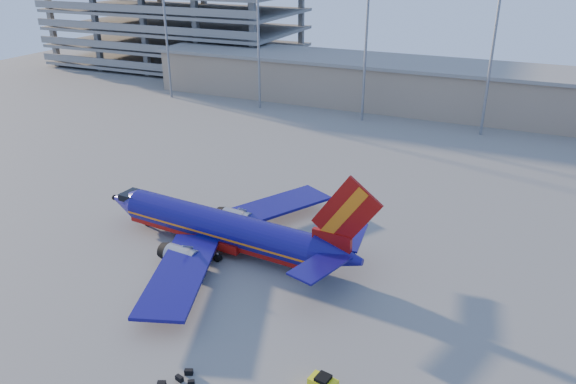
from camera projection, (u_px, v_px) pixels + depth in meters
name	position (u px, v px, depth m)	size (l,w,h in m)	color
ground	(275.00, 241.00, 58.01)	(220.00, 220.00, 0.00)	slate
terminal_building	(463.00, 89.00, 100.96)	(122.00, 16.00, 8.50)	gray
parking_garage	(176.00, 18.00, 138.37)	(62.00, 32.00, 21.40)	slate
light_mast_row	(429.00, 19.00, 87.48)	(101.60, 1.60, 28.65)	gray
aircraft_main	(226.00, 229.00, 55.57)	(31.26, 29.97, 10.59)	navy
baggage_tug	(323.00, 384.00, 38.09)	(2.08, 1.47, 1.38)	yellow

